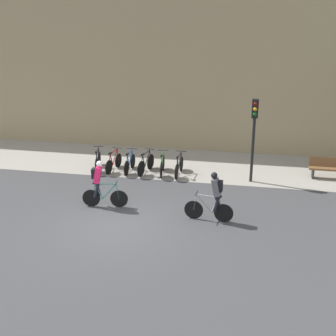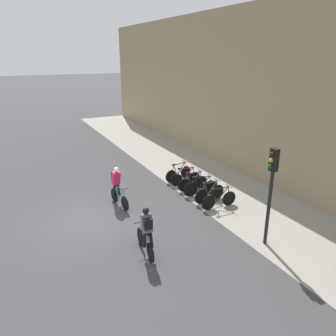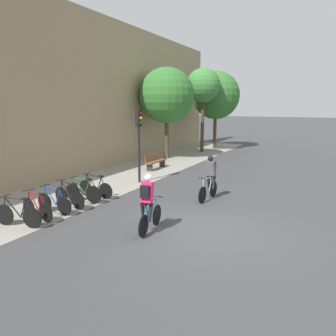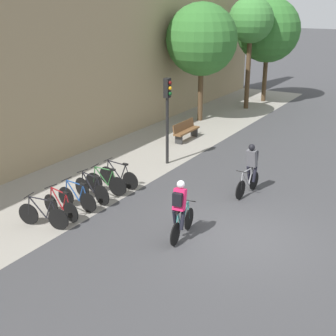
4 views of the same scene
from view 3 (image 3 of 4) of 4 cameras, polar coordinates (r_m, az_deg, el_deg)
name	(u,v)px [view 3 (image 3 of 4)]	position (r m, az deg, el deg)	size (l,w,h in m)	color
ground	(206,230)	(10.13, 6.62, -10.63)	(200.00, 200.00, 0.00)	#3D3D3F
kerb_strip	(45,200)	(13.85, -20.65, -5.31)	(44.00, 4.50, 0.01)	gray
cyclist_pink	(148,202)	(9.56, -3.51, -5.89)	(1.67, 0.50, 1.77)	black
cyclist_grey	(210,176)	(13.07, 7.36, -1.36)	(1.70, 0.46, 1.77)	black
parked_bike_0	(18,214)	(11.16, -24.67, -7.34)	(0.50, 1.66, 0.97)	black
parked_bike_1	(37,208)	(11.61, -21.83, -6.50)	(0.46, 1.59, 0.95)	black
parked_bike_2	(54,202)	(12.07, -19.21, -5.64)	(0.46, 1.60, 0.96)	black
parked_bike_3	(69,197)	(12.56, -16.81, -4.77)	(0.49, 1.69, 0.98)	black
parked_bike_4	(83,192)	(13.08, -14.58, -4.06)	(0.46, 1.64, 0.98)	black
parked_bike_5	(95,188)	(13.62, -12.53, -3.40)	(0.46, 1.72, 0.97)	black
traffic_light_pole	(139,133)	(15.65, -5.09, 6.15)	(0.26, 0.30, 3.48)	black
bench	(155,161)	(19.25, -2.23, 1.25)	(1.90, 0.44, 0.89)	brown
street_tree_0	(167,96)	(22.88, -0.23, 12.51)	(3.79, 3.79, 6.24)	#4C3823
street_tree_1	(216,95)	(28.67, 8.32, 12.39)	(4.02, 4.02, 6.52)	#4C3823
street_tree_2	(203,86)	(26.29, 6.14, 14.00)	(2.65, 2.65, 6.52)	#4C3823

